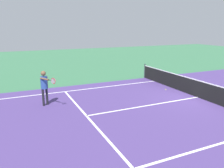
{
  "coord_description": "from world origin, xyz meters",
  "views": [
    {
      "loc": [
        8.64,
        -9.11,
        3.75
      ],
      "look_at": [
        -1.08,
        -4.68,
        1.0
      ],
      "focal_mm": 35.54,
      "sensor_mm": 36.0,
      "label": 1
    }
  ],
  "objects": [
    {
      "name": "line_sideline_left",
      "position": [
        -4.11,
        -5.95,
        0.0
      ],
      "size": [
        0.1,
        11.89,
        0.01
      ],
      "primitive_type": "cube",
      "color": "white",
      "rests_on": "ground_plane"
    },
    {
      "name": "ground_plane",
      "position": [
        0.0,
        0.0,
        0.0
      ],
      "size": [
        60.0,
        60.0,
        0.0
      ],
      "primitive_type": "plane",
      "color": "#38724C"
    },
    {
      "name": "tennis_ball_near_net",
      "position": [
        -1.89,
        -0.69,
        0.03
      ],
      "size": [
        0.07,
        0.07,
        0.07
      ],
      "primitive_type": "sphere",
      "color": "#CCE033",
      "rests_on": "ground_plane"
    },
    {
      "name": "line_center_service",
      "position": [
        0.0,
        -3.2,
        0.0
      ],
      "size": [
        0.1,
        6.4,
        0.01
      ],
      "primitive_type": "cube",
      "color": "white",
      "rests_on": "ground_plane"
    },
    {
      "name": "net",
      "position": [
        0.0,
        0.0,
        0.49
      ],
      "size": [
        10.82,
        0.09,
        1.07
      ],
      "color": "#33383D",
      "rests_on": "ground_plane"
    },
    {
      "name": "player_near",
      "position": [
        -2.13,
        -7.79,
        1.08
      ],
      "size": [
        1.19,
        0.59,
        1.73
      ],
      "color": "black",
      "rests_on": "ground_plane"
    },
    {
      "name": "line_sideline_right",
      "position": [
        4.11,
        -5.95,
        0.0
      ],
      "size": [
        0.1,
        11.89,
        0.01
      ],
      "primitive_type": "cube",
      "color": "white",
      "rests_on": "ground_plane"
    },
    {
      "name": "court_surface_inbounds",
      "position": [
        0.0,
        0.0,
        0.0
      ],
      "size": [
        10.62,
        24.4,
        0.0
      ],
      "primitive_type": "cube",
      "color": "#4C387A",
      "rests_on": "ground_plane"
    },
    {
      "name": "line_service_near",
      "position": [
        0.0,
        -6.4,
        0.0
      ],
      "size": [
        8.22,
        0.1,
        0.01
      ],
      "primitive_type": "cube",
      "color": "white",
      "rests_on": "ground_plane"
    }
  ]
}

